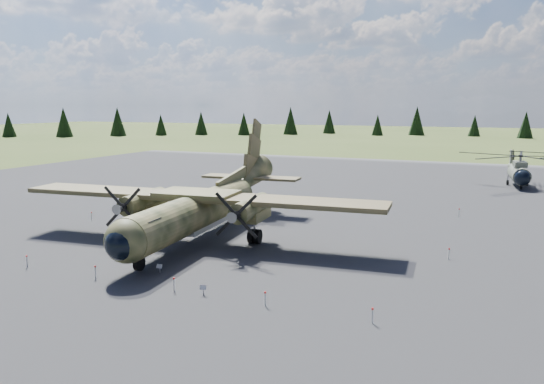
% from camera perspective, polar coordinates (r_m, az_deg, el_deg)
% --- Properties ---
extents(ground, '(500.00, 500.00, 0.00)m').
position_cam_1_polar(ground, '(45.03, -2.98, -4.88)').
color(ground, '#56652C').
rests_on(ground, ground).
extents(apron, '(120.00, 120.00, 0.04)m').
position_cam_1_polar(apron, '(53.94, 1.75, -2.50)').
color(apron, '#5A5A5F').
rests_on(apron, ground).
extents(transport_plane, '(31.15, 28.20, 10.25)m').
position_cam_1_polar(transport_plane, '(44.78, -7.41, -1.17)').
color(transport_plane, '#383F22').
rests_on(transport_plane, ground).
extents(helicopter_near, '(18.84, 21.12, 4.38)m').
position_cam_1_polar(helicopter_near, '(79.87, 25.09, 2.74)').
color(helicopter_near, gray).
rests_on(helicopter_near, ground).
extents(info_placard_left, '(0.40, 0.19, 0.62)m').
position_cam_1_polar(info_placard_left, '(36.30, -12.01, -7.91)').
color(info_placard_left, gray).
rests_on(info_placard_left, ground).
extents(info_placard_right, '(0.42, 0.28, 0.62)m').
position_cam_1_polar(info_placard_right, '(31.86, -7.42, -10.25)').
color(info_placard_right, gray).
rests_on(info_placard_right, ground).
extents(barrier_fence, '(33.12, 29.62, 0.85)m').
position_cam_1_polar(barrier_fence, '(45.05, -3.56, -4.22)').
color(barrier_fence, silver).
rests_on(barrier_fence, ground).
extents(treeline, '(339.68, 336.43, 10.96)m').
position_cam_1_polar(treeline, '(42.31, 4.73, 0.87)').
color(treeline, black).
rests_on(treeline, ground).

